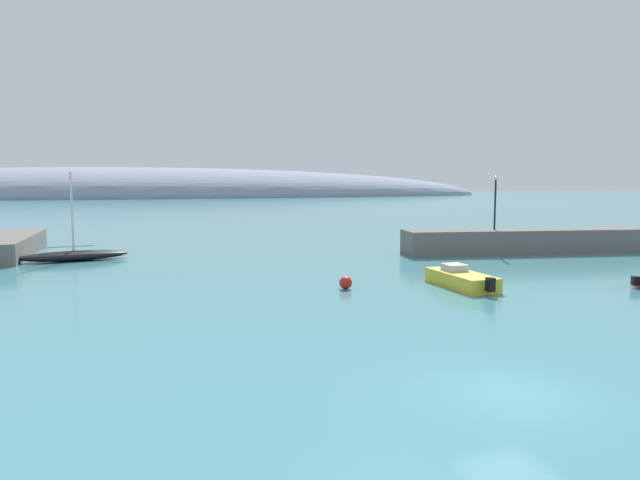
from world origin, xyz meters
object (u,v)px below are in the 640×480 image
object	(u,v)px
harbor_lamp_post	(495,197)
sailboat_black_mid_mooring	(74,255)
motorboat_yellow_foreground	(461,279)
mooring_buoy_red	(346,283)

from	to	relation	value
harbor_lamp_post	sailboat_black_mid_mooring	bearing A→B (deg)	169.96
sailboat_black_mid_mooring	harbor_lamp_post	world-z (taller)	sailboat_black_mid_mooring
sailboat_black_mid_mooring	motorboat_yellow_foreground	distance (m)	29.45
motorboat_yellow_foreground	mooring_buoy_red	bearing A→B (deg)	77.38
motorboat_yellow_foreground	harbor_lamp_post	world-z (taller)	harbor_lamp_post
sailboat_black_mid_mooring	mooring_buoy_red	bearing A→B (deg)	-58.06
mooring_buoy_red	motorboat_yellow_foreground	bearing A→B (deg)	-11.76
harbor_lamp_post	motorboat_yellow_foreground	bearing A→B (deg)	-130.52
sailboat_black_mid_mooring	harbor_lamp_post	distance (m)	34.45
motorboat_yellow_foreground	mooring_buoy_red	xyz separation A→B (m)	(-6.64, 1.38, -0.09)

